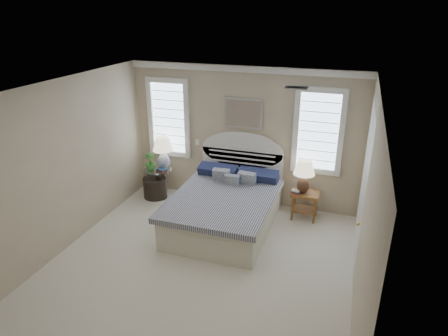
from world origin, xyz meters
TOP-DOWN VIEW (x-y plane):
  - floor at (0.00, 0.00)m, footprint 4.50×5.00m
  - ceiling at (0.00, 0.00)m, footprint 4.50×5.00m
  - wall_back at (0.00, 2.50)m, footprint 4.50×0.02m
  - wall_left at (-2.25, 0.00)m, footprint 0.02×5.00m
  - wall_right at (2.25, 0.00)m, footprint 0.02×5.00m
  - crown_molding at (0.00, 2.46)m, footprint 4.50×0.08m
  - hvac_vent at (1.20, 0.80)m, footprint 0.30×0.20m
  - switch_plate at (-0.95, 2.48)m, footprint 0.08×0.01m
  - window_left at (-1.55, 2.48)m, footprint 0.90×0.06m
  - window_right at (1.40, 2.48)m, footprint 0.90×0.06m
  - painting at (0.00, 2.46)m, footprint 0.74×0.04m
  - closet_door at (2.23, 1.20)m, footprint 0.02×1.80m
  - bed at (0.00, 1.46)m, footprint 1.72×2.28m
  - side_table_left at (-1.65, 2.05)m, footprint 0.56×0.56m
  - nightstand_right at (1.30, 2.15)m, footprint 0.50×0.40m
  - floor_pot at (-1.75, 2.06)m, footprint 0.54×0.54m
  - lamp_left at (-1.56, 2.16)m, footprint 0.43×0.43m
  - lamp_right at (1.25, 2.13)m, footprint 0.44×0.44m
  - potted_plant at (-1.75, 1.95)m, footprint 0.27×0.27m
  - books_left at (-1.53, 1.99)m, footprint 0.22×0.19m
  - books_right at (1.13, 2.05)m, footprint 0.19×0.16m

SIDE VIEW (x-z plane):
  - floor at x=0.00m, z-range -0.01..0.01m
  - floor_pot at x=-1.75m, z-range 0.00..0.43m
  - bed at x=0.00m, z-range -0.35..1.12m
  - nightstand_right at x=1.30m, z-range 0.12..0.65m
  - side_table_left at x=-1.65m, z-range 0.07..0.70m
  - books_right at x=1.13m, z-range 0.53..0.60m
  - books_left at x=-1.53m, z-range 0.63..0.68m
  - potted_plant at x=-1.75m, z-range 0.63..1.00m
  - lamp_right at x=1.25m, z-range 0.60..1.23m
  - lamp_left at x=-1.56m, z-range 0.70..1.37m
  - switch_plate at x=-0.95m, z-range 1.09..1.21m
  - closet_door at x=2.23m, z-range 0.00..2.40m
  - wall_back at x=0.00m, z-range 0.00..2.70m
  - wall_left at x=-2.25m, z-range 0.00..2.70m
  - wall_right at x=2.25m, z-range 0.00..2.70m
  - window_left at x=-1.55m, z-range 0.80..2.40m
  - window_right at x=1.40m, z-range 0.80..2.40m
  - painting at x=0.00m, z-range 1.53..2.11m
  - crown_molding at x=0.00m, z-range 2.58..2.70m
  - hvac_vent at x=1.20m, z-range 2.67..2.69m
  - ceiling at x=0.00m, z-range 2.70..2.71m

